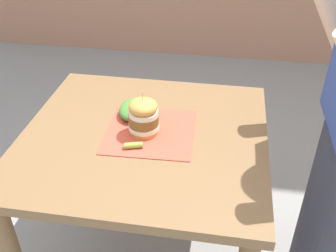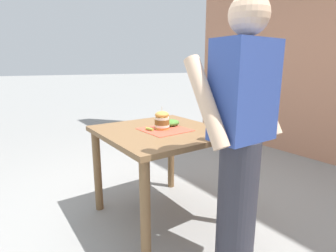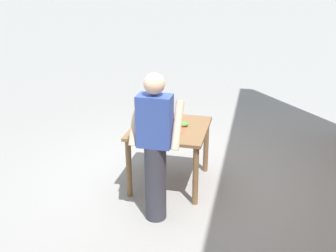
{
  "view_description": "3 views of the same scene",
  "coord_description": "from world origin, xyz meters",
  "px_view_note": "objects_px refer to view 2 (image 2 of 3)",
  "views": [
    {
      "loc": [
        1.27,
        0.31,
        1.72
      ],
      "look_at": [
        0.0,
        0.1,
        0.85
      ],
      "focal_mm": 42.0,
      "sensor_mm": 36.0,
      "label": 1
    },
    {
      "loc": [
        1.16,
        1.77,
        1.32
      ],
      "look_at": [
        0.0,
        0.1,
        0.85
      ],
      "focal_mm": 28.0,
      "sensor_mm": 36.0,
      "label": 2
    },
    {
      "loc": [
        -1.04,
        4.49,
        2.63
      ],
      "look_at": [
        0.0,
        0.1,
        0.85
      ],
      "focal_mm": 42.0,
      "sensor_mm": 36.0,
      "label": 3
    }
  ],
  "objects_px": {
    "side_salad": "(170,123)",
    "patio_table": "(161,145)",
    "sandwich": "(162,120)",
    "pickle_spear": "(150,129)",
    "diner_across_table": "(240,142)"
  },
  "relations": [
    {
      "from": "pickle_spear",
      "to": "diner_across_table",
      "type": "relative_size",
      "value": 0.04
    },
    {
      "from": "patio_table",
      "to": "diner_across_table",
      "type": "height_order",
      "value": "diner_across_table"
    },
    {
      "from": "sandwich",
      "to": "side_salad",
      "type": "relative_size",
      "value": 1.05
    },
    {
      "from": "side_salad",
      "to": "patio_table",
      "type": "bearing_deg",
      "value": 25.78
    },
    {
      "from": "sandwich",
      "to": "pickle_spear",
      "type": "height_order",
      "value": "sandwich"
    },
    {
      "from": "patio_table",
      "to": "pickle_spear",
      "type": "height_order",
      "value": "pickle_spear"
    },
    {
      "from": "sandwich",
      "to": "pickle_spear",
      "type": "distance_m",
      "value": 0.13
    },
    {
      "from": "pickle_spear",
      "to": "side_salad",
      "type": "height_order",
      "value": "side_salad"
    },
    {
      "from": "sandwich",
      "to": "pickle_spear",
      "type": "relative_size",
      "value": 2.69
    },
    {
      "from": "diner_across_table",
      "to": "side_salad",
      "type": "bearing_deg",
      "value": -97.15
    },
    {
      "from": "patio_table",
      "to": "side_salad",
      "type": "relative_size",
      "value": 5.52
    },
    {
      "from": "diner_across_table",
      "to": "patio_table",
      "type": "bearing_deg",
      "value": -88.19
    },
    {
      "from": "sandwich",
      "to": "pickle_spear",
      "type": "bearing_deg",
      "value": -8.32
    },
    {
      "from": "patio_table",
      "to": "side_salad",
      "type": "bearing_deg",
      "value": -154.22
    },
    {
      "from": "diner_across_table",
      "to": "sandwich",
      "type": "bearing_deg",
      "value": -88.81
    }
  ]
}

